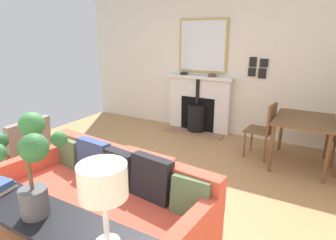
# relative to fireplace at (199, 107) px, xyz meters

# --- Properties ---
(ground_plane) EXTENTS (5.48, 5.46, 0.01)m
(ground_plane) POSITION_rel_fireplace_xyz_m (2.55, 0.05, -0.49)
(ground_plane) COLOR #A87A4C
(wall_left) EXTENTS (0.12, 5.46, 2.89)m
(wall_left) POSITION_rel_fireplace_xyz_m (-0.19, 0.05, 0.96)
(wall_left) COLOR silver
(wall_left) RESTS_ON ground
(fireplace) EXTENTS (0.51, 1.34, 1.12)m
(fireplace) POSITION_rel_fireplace_xyz_m (0.00, 0.00, 0.00)
(fireplace) COLOR #93664C
(fireplace) RESTS_ON ground
(mirror_over_mantel) EXTENTS (0.04, 0.98, 1.00)m
(mirror_over_mantel) POSITION_rel_fireplace_xyz_m (-0.10, 0.00, 1.19)
(mirror_over_mantel) COLOR tan
(mantel_bowl_near) EXTENTS (0.15, 0.15, 0.04)m
(mantel_bowl_near) POSITION_rel_fireplace_xyz_m (-0.01, -0.35, 0.65)
(mantel_bowl_near) COLOR black
(mantel_bowl_near) RESTS_ON fireplace
(mantel_bowl_far) EXTENTS (0.16, 0.16, 0.04)m
(mantel_bowl_far) POSITION_rel_fireplace_xyz_m (-0.01, 0.25, 0.65)
(mantel_bowl_far) COLOR #47382D
(mantel_bowl_far) RESTS_ON fireplace
(sofa) EXTENTS (1.09, 2.17, 0.86)m
(sofa) POSITION_rel_fireplace_xyz_m (3.31, 0.47, -0.13)
(sofa) COLOR #B2B2B7
(sofa) RESTS_ON ground
(ottoman) EXTENTS (0.67, 0.83, 0.41)m
(ottoman) POSITION_rel_fireplace_xyz_m (2.47, 0.23, -0.24)
(ottoman) COLOR #B2B2B7
(ottoman) RESTS_ON ground
(armchair_accent) EXTENTS (0.69, 0.60, 0.85)m
(armchair_accent) POSITION_rel_fireplace_xyz_m (2.98, -1.22, -0.01)
(armchair_accent) COLOR brown
(armchair_accent) RESTS_ON ground
(console_table) EXTENTS (0.35, 1.98, 0.78)m
(console_table) POSITION_rel_fireplace_xyz_m (4.08, 0.46, 0.20)
(console_table) COLOR black
(console_table) RESTS_ON ground
(table_lamp_far_end) EXTENTS (0.26, 0.26, 0.49)m
(table_lamp_far_end) POSITION_rel_fireplace_xyz_m (4.08, 1.21, 0.67)
(table_lamp_far_end) COLOR white
(table_lamp_far_end) RESTS_ON console_table
(potted_plant) EXTENTS (0.43, 0.41, 0.64)m
(potted_plant) POSITION_rel_fireplace_xyz_m (4.09, 0.63, 0.68)
(potted_plant) COLOR #4C4C51
(potted_plant) RESTS_ON console_table
(dining_table) EXTENTS (0.99, 0.79, 0.73)m
(dining_table) POSITION_rel_fireplace_xyz_m (0.71, 1.95, 0.14)
(dining_table) COLOR brown
(dining_table) RESTS_ON ground
(dining_chair_near_fireplace) EXTENTS (0.44, 0.44, 0.89)m
(dining_chair_near_fireplace) POSITION_rel_fireplace_xyz_m (0.72, 1.42, 0.04)
(dining_chair_near_fireplace) COLOR brown
(dining_chair_near_fireplace) RESTS_ON ground
(photo_gallery_row) EXTENTS (0.02, 0.33, 0.36)m
(photo_gallery_row) POSITION_rel_fireplace_xyz_m (-0.11, 1.06, 0.83)
(photo_gallery_row) COLOR black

